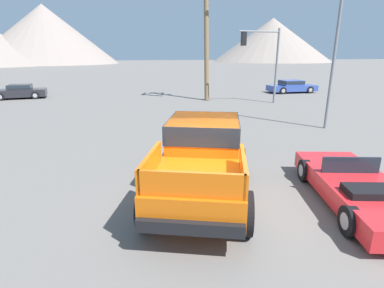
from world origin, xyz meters
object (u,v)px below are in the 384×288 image
at_px(traffic_light_main, 262,52).
at_px(street_lamp_post, 339,20).
at_px(orange_pickup_truck, 202,155).
at_px(red_convertible_car, 358,189).
at_px(palm_tree_tall, 207,10).
at_px(parked_car_dark, 20,91).
at_px(parked_car_blue, 292,86).

height_order(traffic_light_main, street_lamp_post, street_lamp_post).
distance_m(orange_pickup_truck, traffic_light_main, 16.02).
height_order(red_convertible_car, palm_tree_tall, palm_tree_tall).
bearing_deg(traffic_light_main, red_convertible_car, 73.76).
distance_m(orange_pickup_truck, palm_tree_tall, 17.57).
height_order(red_convertible_car, parked_car_dark, parked_car_dark).
distance_m(orange_pickup_truck, parked_car_dark, 22.75).
xyz_separation_m(orange_pickup_truck, traffic_light_main, (7.98, 13.65, 2.58)).
bearing_deg(parked_car_dark, palm_tree_tall, -113.14).
xyz_separation_m(red_convertible_car, traffic_light_main, (4.39, 15.07, 3.27)).
distance_m(orange_pickup_truck, parked_car_blue, 23.27).
xyz_separation_m(parked_car_blue, parked_car_dark, (-23.91, 1.48, -0.01)).
bearing_deg(parked_car_blue, traffic_light_main, -47.21).
height_order(red_convertible_car, parked_car_blue, parked_car_blue).
bearing_deg(palm_tree_tall, street_lamp_post, -72.27).
distance_m(parked_car_blue, traffic_light_main, 8.29).
distance_m(traffic_light_main, palm_tree_tall, 5.14).
distance_m(red_convertible_car, street_lamp_post, 9.47).
bearing_deg(parked_car_dark, red_convertible_car, -154.54).
bearing_deg(palm_tree_tall, orange_pickup_truck, -105.79).
relative_size(orange_pickup_truck, parked_car_dark, 1.24).
distance_m(parked_car_dark, street_lamp_post, 23.67).
relative_size(orange_pickup_truck, street_lamp_post, 0.62).
height_order(street_lamp_post, palm_tree_tall, palm_tree_tall).
bearing_deg(parked_car_dark, orange_pickup_truck, -160.27).
distance_m(red_convertible_car, palm_tree_tall, 18.56).
height_order(orange_pickup_truck, parked_car_dark, orange_pickup_truck).
relative_size(parked_car_dark, street_lamp_post, 0.50).
bearing_deg(red_convertible_car, street_lamp_post, 73.36).
relative_size(orange_pickup_truck, palm_tree_tall, 0.58).
bearing_deg(red_convertible_car, palm_tree_tall, 101.19).
bearing_deg(orange_pickup_truck, street_lamp_post, 55.05).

